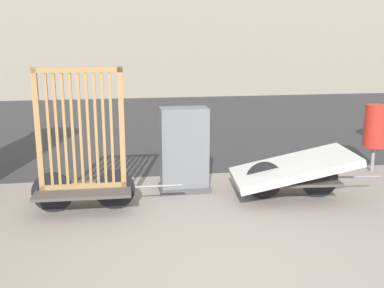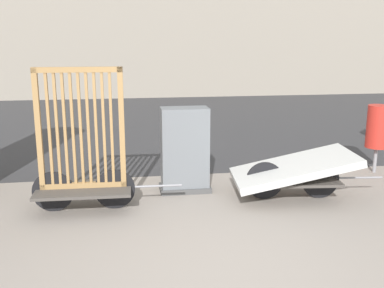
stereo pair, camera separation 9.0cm
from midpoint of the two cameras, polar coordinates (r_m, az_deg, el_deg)
ground_plane at (r=4.66m, az=3.63°, el=-15.96°), size 60.00×60.00×0.00m
road_strip at (r=12.84m, az=-5.22°, el=2.90°), size 56.00×10.59×0.01m
bike_cart_with_bedframe at (r=6.15m, az=-14.10°, el=-2.28°), size 2.01×0.79×1.93m
bike_cart_with_mattress at (r=6.66m, az=12.28°, el=-3.27°), size 2.23×1.20×0.70m
utility_cabinet at (r=6.78m, az=-1.39°, el=-1.12°), size 0.77×0.44×1.29m
trash_bin at (r=8.34m, az=22.01°, el=2.07°), size 0.39×0.39×1.18m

